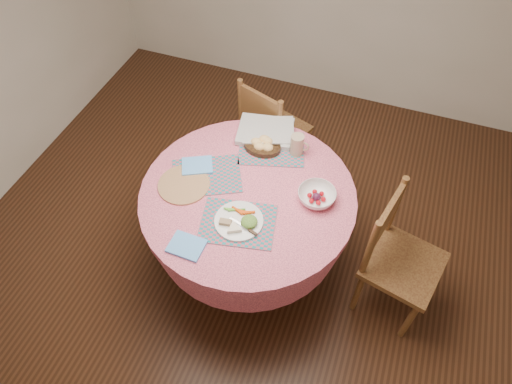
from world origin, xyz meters
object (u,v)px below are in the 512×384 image
chair_right (397,257)px  latte_mug (297,145)px  dinner_plate (240,221)px  fruit_bowl (317,196)px  wicker_trivet (184,185)px  chair_back (271,129)px  dining_table (248,213)px  bread_bowl (263,145)px

chair_right → latte_mug: size_ratio=6.79×
dinner_plate → fruit_bowl: bearing=41.1°
wicker_trivet → fruit_bowl: 0.76m
chair_right → fruit_bowl: size_ratio=4.11×
chair_back → fruit_bowl: bearing=144.9°
chair_right → chair_back: chair_right is taller
dinner_plate → fruit_bowl: (0.34, 0.30, 0.01)m
dining_table → wicker_trivet: wicker_trivet is taller
wicker_trivet → dinner_plate: 0.42m
chair_back → dinner_plate: (0.17, -1.04, 0.30)m
chair_back → dinner_plate: size_ratio=3.41×
chair_right → chair_back: size_ratio=1.03×
dining_table → bread_bowl: bread_bowl is taller
bread_bowl → fruit_bowl: size_ratio=1.02×
bread_bowl → chair_right: bearing=-18.1°
latte_mug → dinner_plate: bearing=-102.6°
bread_bowl → fruit_bowl: 0.50m
wicker_trivet → latte_mug: 0.71m
dinner_plate → latte_mug: (0.14, 0.61, 0.05)m
chair_back → dinner_plate: 1.10m
dining_table → chair_right: 0.90m
dinner_plate → bread_bowl: bread_bowl is taller
latte_mug → dining_table: bearing=-113.4°
chair_back → bread_bowl: bearing=122.0°
chair_right → dining_table: bearing=106.7°
latte_mug → chair_back: bearing=125.4°
chair_back → latte_mug: 0.64m
wicker_trivet → bread_bowl: 0.54m
chair_right → bread_bowl: size_ratio=4.03×
chair_right → bread_bowl: chair_right is taller
latte_mug → bread_bowl: bearing=-170.6°
chair_right → dinner_plate: 0.95m
chair_right → wicker_trivet: 1.30m
wicker_trivet → bread_bowl: (0.33, 0.43, 0.03)m
chair_back → bread_bowl: chair_back is taller
dining_table → latte_mug: latte_mug is taller
chair_back → wicker_trivet: size_ratio=3.01×
dining_table → chair_back: chair_back is taller
dining_table → bread_bowl: (-0.04, 0.36, 0.23)m
wicker_trivet → fruit_bowl: bearing=12.1°
dinner_plate → bread_bowl: size_ratio=1.15×
chair_right → chair_back: bearing=66.6°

